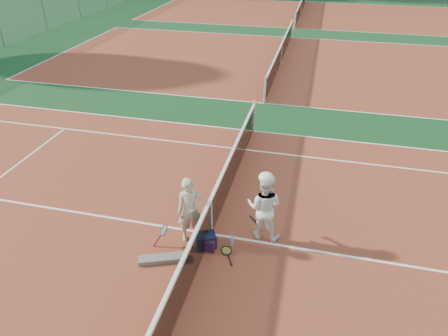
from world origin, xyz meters
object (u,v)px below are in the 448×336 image
object	(u,v)px
net_main	(211,217)
player_a	(190,210)
water_bottle	(232,240)
racket_black_held	(253,225)
player_b	(264,207)
sports_bag_purple	(208,243)
racket_red	(164,235)
racket_spare	(226,250)
sports_bag_navy	(206,240)

from	to	relation	value
net_main	player_a	bearing A→B (deg)	-150.93
net_main	water_bottle	world-z (taller)	net_main
water_bottle	racket_black_held	bearing A→B (deg)	52.03
player_a	water_bottle	distance (m)	1.14
net_main	player_b	world-z (taller)	player_b
net_main	sports_bag_purple	bearing A→B (deg)	-84.39
player_b	racket_black_held	bearing A→B (deg)	7.41
racket_red	sports_bag_purple	distance (m)	0.97
racket_spare	net_main	bearing A→B (deg)	18.51
player_b	net_main	bearing A→B (deg)	16.88
player_b	sports_bag_purple	distance (m)	1.47
racket_black_held	sports_bag_navy	xyz separation A→B (m)	(-0.94, -0.65, -0.10)
player_a	racket_black_held	world-z (taller)	player_a
racket_red	racket_black_held	xyz separation A→B (m)	(1.84, 0.79, 0.01)
racket_red	racket_black_held	bearing A→B (deg)	-9.52
net_main	water_bottle	xyz separation A→B (m)	(0.54, -0.25, -0.36)
racket_spare	sports_bag_purple	world-z (taller)	sports_bag_purple
sports_bag_purple	water_bottle	distance (m)	0.54
net_main	sports_bag_navy	xyz separation A→B (m)	(-0.01, -0.41, -0.34)
racket_black_held	water_bottle	bearing A→B (deg)	5.25
player_b	racket_black_held	size ratio (longest dim) A/B	3.03
racket_black_held	water_bottle	world-z (taller)	racket_black_held
player_a	racket_black_held	xyz separation A→B (m)	(1.33, 0.46, -0.52)
racket_spare	sports_bag_navy	distance (m)	0.50
player_b	racket_black_held	distance (m)	0.59
net_main	sports_bag_navy	distance (m)	0.54
racket_black_held	racket_spare	xyz separation A→B (m)	(-0.46, -0.69, -0.25)
player_b	sports_bag_navy	distance (m)	1.48
player_a	racket_spare	bearing A→B (deg)	-41.21
racket_red	net_main	bearing A→B (deg)	-1.66
racket_red	sports_bag_navy	size ratio (longest dim) A/B	1.21
net_main	racket_spare	xyz separation A→B (m)	(0.46, -0.45, -0.49)
net_main	racket_spare	bearing A→B (deg)	-44.44
racket_red	water_bottle	bearing A→B (deg)	-21.01
player_b	racket_red	size ratio (longest dim) A/B	3.14
net_main	sports_bag_purple	distance (m)	0.60
racket_red	player_a	bearing A→B (deg)	-0.13
racket_spare	water_bottle	xyz separation A→B (m)	(0.08, 0.20, 0.13)
net_main	sports_bag_navy	size ratio (longest dim) A/B	25.72
player_a	sports_bag_purple	size ratio (longest dim) A/B	4.49
net_main	racket_spare	world-z (taller)	net_main
player_a	water_bottle	bearing A→B (deg)	-27.87
player_b	racket_spare	world-z (taller)	player_b
net_main	sports_bag_navy	world-z (taller)	net_main
player_b	sports_bag_navy	size ratio (longest dim) A/B	3.79
racket_black_held	racket_spare	distance (m)	0.87
water_bottle	sports_bag_purple	bearing A→B (deg)	-156.45
player_a	racket_spare	world-z (taller)	player_a
sports_bag_purple	racket_spare	bearing A→B (deg)	1.72
net_main	water_bottle	distance (m)	0.70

